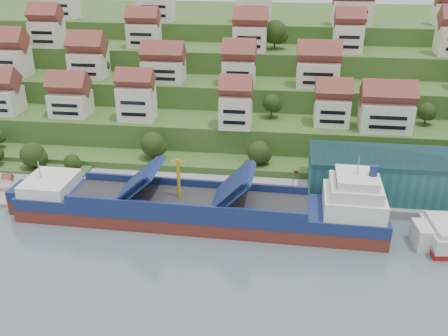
# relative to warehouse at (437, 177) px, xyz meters

# --- Properties ---
(ground) EXTENTS (300.00, 300.00, 0.00)m
(ground) POSITION_rel_warehouse_xyz_m (-52.00, -17.00, -7.20)
(ground) COLOR slate
(ground) RESTS_ON ground
(quay) EXTENTS (180.00, 14.00, 2.20)m
(quay) POSITION_rel_warehouse_xyz_m (-32.00, -2.00, -6.10)
(quay) COLOR gray
(quay) RESTS_ON ground
(hillside) EXTENTS (260.00, 128.00, 31.00)m
(hillside) POSITION_rel_warehouse_xyz_m (-52.00, 86.55, 3.46)
(hillside) COLOR #2D4C1E
(hillside) RESTS_ON ground
(hillside_village) EXTENTS (160.22, 63.94, 29.11)m
(hillside_village) POSITION_rel_warehouse_xyz_m (-54.37, 43.96, 17.33)
(hillside_village) COLOR silver
(hillside_village) RESTS_ON ground
(hillside_trees) EXTENTS (142.64, 62.69, 31.62)m
(hillside_trees) POSITION_rel_warehouse_xyz_m (-60.21, 26.40, 9.12)
(hillside_trees) COLOR #233B13
(hillside_trees) RESTS_ON ground
(warehouse) EXTENTS (60.00, 15.00, 10.00)m
(warehouse) POSITION_rel_warehouse_xyz_m (0.00, 0.00, 0.00)
(warehouse) COLOR #225A5D
(warehouse) RESTS_ON quay
(flagpole) EXTENTS (1.28, 0.16, 8.00)m
(flagpole) POSITION_rel_warehouse_xyz_m (-33.89, -7.00, -0.32)
(flagpole) COLOR gray
(flagpole) RESTS_ON quay
(cargo_ship) EXTENTS (82.59, 14.83, 18.31)m
(cargo_ship) POSITION_rel_warehouse_xyz_m (-52.70, -15.62, -3.75)
(cargo_ship) COLOR maroon
(cargo_ship) RESTS_ON ground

